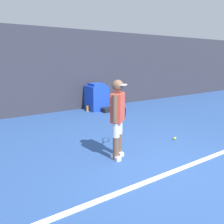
% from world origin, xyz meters
% --- Properties ---
extents(ground_plane, '(24.00, 24.00, 0.00)m').
position_xyz_m(ground_plane, '(0.00, 0.00, 0.00)').
color(ground_plane, '#2D5193').
extents(back_wall, '(24.00, 0.10, 3.01)m').
position_xyz_m(back_wall, '(0.00, 5.28, 1.50)').
color(back_wall, '#383842').
rests_on(back_wall, ground_plane).
extents(court_baseline, '(21.60, 0.10, 0.01)m').
position_xyz_m(court_baseline, '(0.00, -0.24, 0.01)').
color(court_baseline, white).
rests_on(court_baseline, ground_plane).
extents(tennis_player, '(0.71, 0.63, 1.56)m').
position_xyz_m(tennis_player, '(-0.46, 0.80, 0.86)').
color(tennis_player, brown).
rests_on(tennis_player, ground_plane).
extents(tennis_ball, '(0.07, 0.07, 0.07)m').
position_xyz_m(tennis_ball, '(1.26, 0.83, 0.03)').
color(tennis_ball, '#D1E533').
rests_on(tennis_ball, ground_plane).
extents(covered_chair, '(0.69, 0.78, 1.03)m').
position_xyz_m(covered_chair, '(1.25, 4.79, 0.49)').
color(covered_chair, blue).
rests_on(covered_chair, ground_plane).
extents(equipment_bag, '(0.87, 0.30, 0.15)m').
position_xyz_m(equipment_bag, '(1.64, 4.22, 0.08)').
color(equipment_bag, black).
rests_on(equipment_bag, ground_plane).
extents(water_bottle, '(0.09, 0.09, 0.25)m').
position_xyz_m(water_bottle, '(0.80, 4.70, 0.11)').
color(water_bottle, orange).
rests_on(water_bottle, ground_plane).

